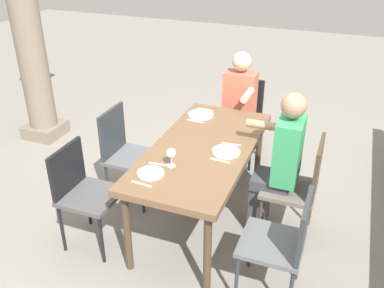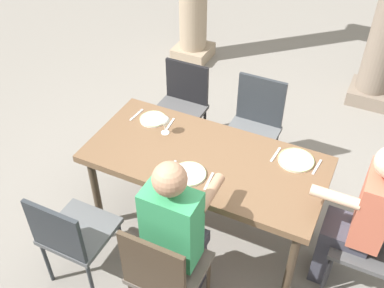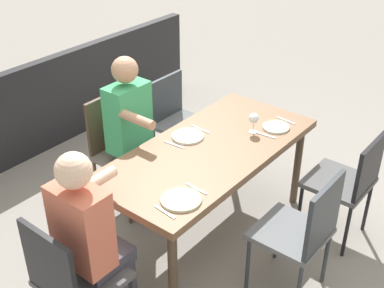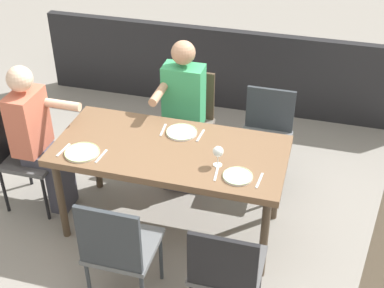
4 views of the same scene
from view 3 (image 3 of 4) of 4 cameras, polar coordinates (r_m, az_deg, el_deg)
The scene contains 20 objects.
ground_plane at distance 4.06m, azimuth 1.71°, elevation -9.88°, with size 16.00×16.00×0.00m, color gray.
dining_table at distance 3.64m, azimuth 1.87°, elevation -1.44°, with size 1.73×0.81×0.78m.
chair_west_north at distance 3.88m, azimuth 17.20°, elevation -3.82°, with size 0.44×0.44×0.89m.
chair_west_south at distance 4.60m, azimuth -1.74°, elevation 3.06°, with size 0.44×0.44×0.87m.
chair_mid_north at distance 3.33m, azimuth 12.36°, elevation -9.32°, with size 0.44×0.44×0.93m.
chair_mid_south at distance 4.14m, azimuth -8.16°, elevation -0.07°, with size 0.44×0.44×0.94m.
chair_head_east at distance 3.04m, azimuth -13.47°, elevation -14.34°, with size 0.44×0.44×0.92m.
diner_woman_green at distance 3.94m, azimuth -6.43°, elevation 1.07°, with size 0.35×0.49×1.32m.
diner_man_white at distance 3.01m, azimuth -11.11°, elevation -10.32°, with size 0.49×0.35×1.29m.
patio_railing at distance 5.10m, azimuth -16.89°, elevation 3.86°, with size 4.13×0.10×0.90m, color black.
plate_0 at distance 3.91m, azimuth 9.38°, elevation 1.91°, with size 0.21×0.21×0.02m.
wine_glass_0 at distance 3.77m, azimuth 6.93°, elevation 2.82°, with size 0.08×0.08×0.16m.
fork_0 at distance 4.03m, azimuth 10.45°, elevation 2.63°, with size 0.02×0.17×0.01m, color silver.
spoon_0 at distance 3.79m, azimuth 8.22°, elevation 0.99°, with size 0.02×0.17×0.01m, color silver.
plate_1 at distance 3.73m, azimuth -0.48°, elevation 0.90°, with size 0.24×0.24×0.02m.
fork_1 at distance 3.84m, azimuth 0.93°, elevation 1.69°, with size 0.02×0.17×0.01m, color silver.
spoon_1 at distance 3.64m, azimuth -1.98°, elevation -0.09°, with size 0.02×0.17×0.01m, color silver.
plate_2 at distance 3.09m, azimuth -1.24°, elevation -6.19°, with size 0.26×0.26×0.02m.
fork_2 at distance 3.18m, azimuth 0.49°, elevation -5.01°, with size 0.02×0.17×0.01m, color silver.
spoon_2 at distance 3.00m, azimuth -3.09°, elevation -7.61°, with size 0.02×0.17×0.01m, color silver.
Camera 3 is at (2.48, 1.84, 2.63)m, focal length 47.60 mm.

